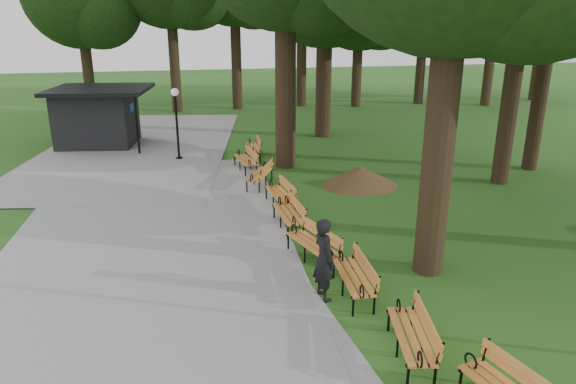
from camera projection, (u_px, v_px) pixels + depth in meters
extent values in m
plane|color=#205016|center=(316.00, 282.00, 11.97)|extent=(100.00, 100.00, 0.00)
cube|color=gray|center=(143.00, 242.00, 14.00)|extent=(12.00, 38.00, 0.06)
imported|color=black|center=(324.00, 259.00, 11.03)|extent=(0.57, 0.74, 1.82)
cylinder|color=black|center=(177.00, 128.00, 21.68)|extent=(0.10, 0.10, 2.72)
sphere|color=white|center=(175.00, 92.00, 21.21)|extent=(0.32, 0.32, 0.32)
cone|color=#47301C|center=(360.00, 176.00, 18.62)|extent=(2.30, 2.30, 0.72)
cylinder|color=black|center=(442.00, 109.00, 11.29)|extent=(0.70, 0.70, 7.74)
cylinder|color=black|center=(512.00, 86.00, 18.00)|extent=(0.60, 0.60, 6.93)
cylinder|color=black|center=(285.00, 68.00, 19.90)|extent=(0.80, 0.80, 7.73)
cylinder|color=black|center=(324.00, 63.00, 25.24)|extent=(0.76, 0.76, 7.18)
cylinder|color=black|center=(543.00, 76.00, 19.64)|extent=(0.56, 0.56, 7.21)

